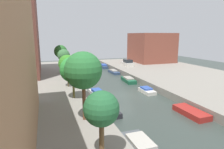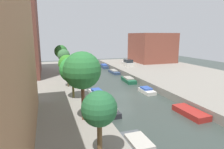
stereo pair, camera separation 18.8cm
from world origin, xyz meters
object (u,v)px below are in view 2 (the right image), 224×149
object	(u,v)px
street_tree_1	(82,71)
moored_boat_left_1	(140,147)
moored_boat_right_2	(147,91)
moored_boat_right_3	(129,80)
parked_car	(128,63)
moored_boat_right_5	(104,66)
low_block_right	(152,48)
moored_boat_left_3	(97,93)
street_tree_5	(61,52)
moored_boat_right_1	(191,113)
street_tree_2	(72,70)
street_tree_0	(99,109)
street_tree_3	(67,64)
street_tree_4	(64,55)
apartment_tower_far	(7,25)
moored_boat_left_2	(109,111)
moored_boat_right_4	(114,72)

from	to	relation	value
street_tree_1	moored_boat_left_1	distance (m)	7.45
moored_boat_right_2	moored_boat_right_3	world-z (taller)	moored_boat_right_3
parked_car	moored_boat_right_5	bearing A→B (deg)	135.00
low_block_right	moored_boat_left_3	xyz separation A→B (m)	(-21.52, -22.46, -4.55)
street_tree_5	moored_boat_right_1	xyz separation A→B (m)	(11.14, -23.20, -4.80)
street_tree_2	street_tree_5	bearing A→B (deg)	90.00
moored_boat_right_3	moored_boat_left_3	bearing A→B (deg)	-140.84
street_tree_0	moored_boat_right_1	distance (m)	12.70
street_tree_2	parked_car	bearing A→B (deg)	52.35
street_tree_1	moored_boat_right_2	xyz separation A→B (m)	(10.76, 8.17, -5.00)
street_tree_3	moored_boat_right_3	bearing A→B (deg)	17.89
street_tree_5	street_tree_4	bearing A→B (deg)	-90.00
moored_boat_left_1	apartment_tower_far	bearing A→B (deg)	113.01
parked_car	moored_boat_right_2	world-z (taller)	parked_car
street_tree_3	street_tree_4	distance (m)	5.11
street_tree_4	moored_boat_left_2	xyz separation A→B (m)	(3.16, -14.25, -4.61)
street_tree_4	street_tree_1	bearing A→B (deg)	-90.00
moored_boat_right_3	street_tree_2	bearing A→B (deg)	-140.91
street_tree_3	low_block_right	bearing A→B (deg)	38.51
moored_boat_right_1	moored_boat_right_2	xyz separation A→B (m)	(-0.38, 8.63, 0.03)
moored_boat_right_5	street_tree_1	bearing A→B (deg)	-109.67
moored_boat_left_2	street_tree_2	bearing A→B (deg)	129.78
moored_boat_right_1	street_tree_5	bearing A→B (deg)	115.64
apartment_tower_far	low_block_right	xyz separation A→B (m)	(34.00, 8.20, -5.13)
moored_boat_right_4	moored_boat_right_5	distance (m)	7.91
street_tree_2	moored_boat_right_5	xyz separation A→B (m)	(11.31, 25.29, -3.94)
low_block_right	street_tree_2	size ratio (longest dim) A/B	2.14
street_tree_5	moored_boat_right_5	world-z (taller)	street_tree_5
moored_boat_left_1	moored_boat_left_3	world-z (taller)	moored_boat_left_1
apartment_tower_far	street_tree_5	bearing A→B (deg)	-5.11
street_tree_4	street_tree_5	size ratio (longest dim) A/B	0.93
parked_car	moored_boat_right_1	world-z (taller)	parked_car
street_tree_4	parked_car	world-z (taller)	street_tree_4
moored_boat_right_5	low_block_right	bearing A→B (deg)	0.40
street_tree_0	moored_boat_left_2	world-z (taller)	street_tree_0
street_tree_5	moored_boat_right_3	world-z (taller)	street_tree_5
street_tree_4	moored_boat_right_1	distance (m)	21.06
moored_boat_left_2	moored_boat_right_1	distance (m)	8.52
moored_boat_right_5	moored_boat_right_4	bearing A→B (deg)	-90.69
moored_boat_left_1	moored_boat_right_5	distance (m)	37.20
street_tree_1	street_tree_5	distance (m)	22.74
moored_boat_left_1	street_tree_3	bearing A→B (deg)	100.76
street_tree_3	moored_boat_right_3	xyz separation A→B (m)	(10.99, 3.55, -3.92)
street_tree_1	street_tree_3	xyz separation A→B (m)	(0.00, 11.72, -1.04)
moored_boat_right_2	street_tree_2	bearing A→B (deg)	-170.34
street_tree_0	street_tree_1	bearing A→B (deg)	90.00
street_tree_0	street_tree_5	size ratio (longest dim) A/B	0.75
street_tree_5	moored_boat_right_2	size ratio (longest dim) A/B	1.77
moored_boat_right_2	street_tree_1	bearing A→B (deg)	-142.78
street_tree_4	moored_boat_right_1	bearing A→B (deg)	-57.16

